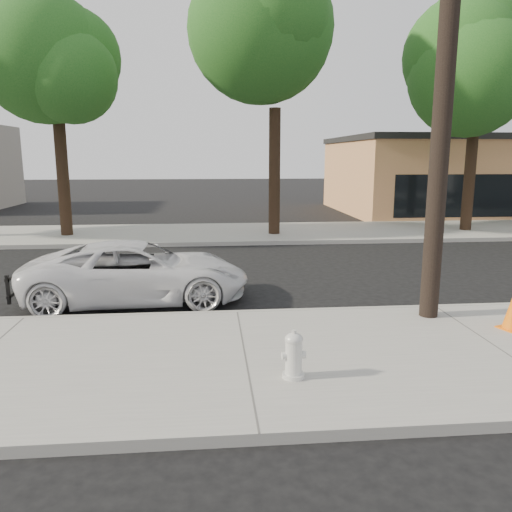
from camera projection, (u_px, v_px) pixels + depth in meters
name	position (u px, v px, depth m)	size (l,w,h in m)	color
ground	(232.00, 290.00, 11.80)	(120.00, 120.00, 0.00)	black
near_sidewalk	(245.00, 360.00, 7.59)	(90.00, 4.40, 0.15)	gray
far_sidewalk	(223.00, 233.00, 20.09)	(90.00, 5.00, 0.15)	gray
curb_near	(237.00, 315.00, 9.74)	(90.00, 0.12, 0.16)	#9E9B93
building_main	(499.00, 176.00, 28.48)	(18.00, 10.00, 4.00)	tan
utility_pole	(446.00, 63.00, 8.57)	(1.40, 0.34, 9.00)	black
tree_b	(59.00, 70.00, 17.94)	(4.34, 4.20, 8.45)	black
tree_c	(282.00, 50.00, 18.10)	(4.96, 4.80, 9.55)	black
tree_d	(485.00, 71.00, 19.24)	(4.50, 4.35, 8.75)	black
police_cruiser	(138.00, 272.00, 10.78)	(2.19, 4.75, 1.32)	silver
fire_hydrant	(294.00, 356.00, 6.76)	(0.33, 0.31, 0.63)	silver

